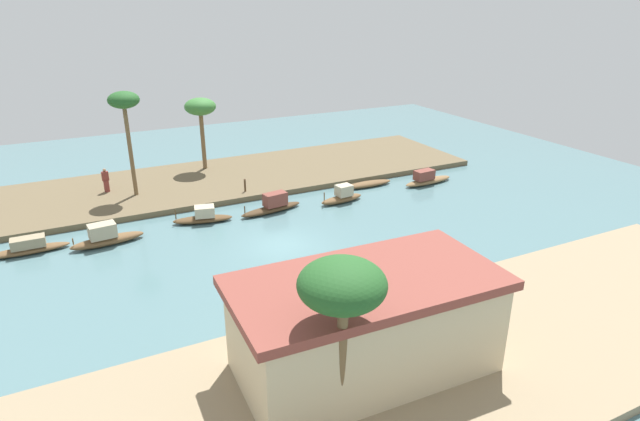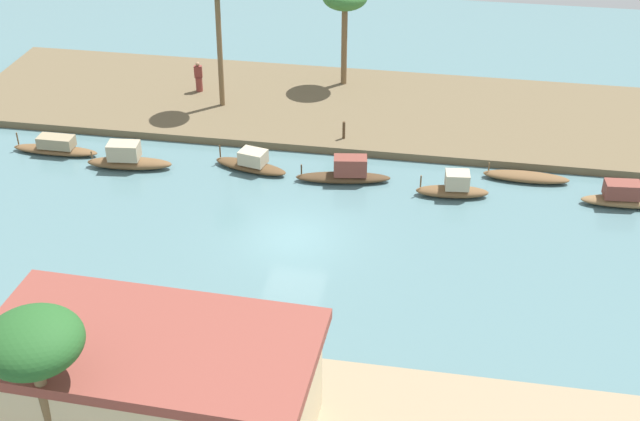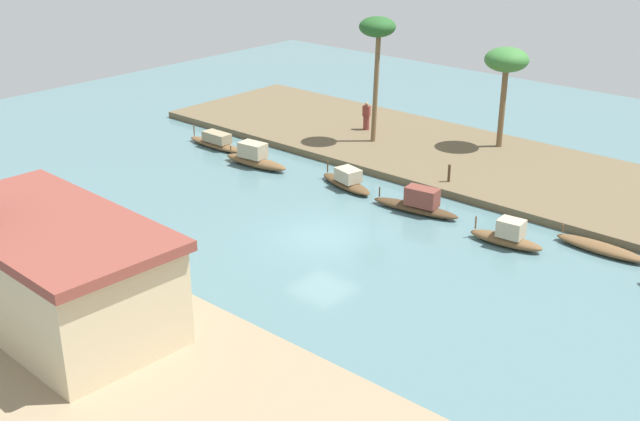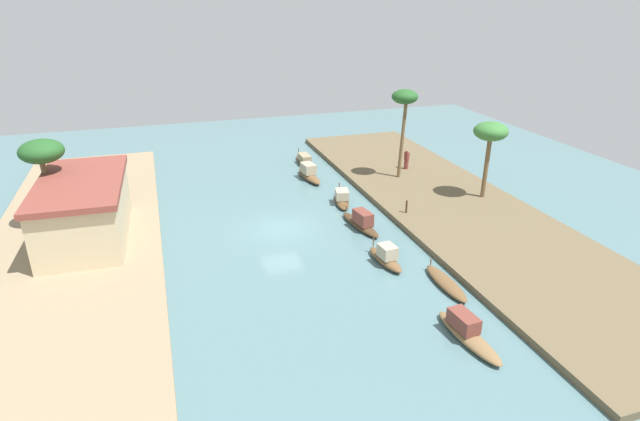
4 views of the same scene
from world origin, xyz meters
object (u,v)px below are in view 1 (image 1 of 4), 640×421
(sampan_midstream, at_px, (368,184))
(sampan_near_left_bank, at_px, (203,217))
(person_on_near_bank, at_px, (106,182))
(riverside_building, at_px, (366,324))
(sampan_with_tall_canopy, at_px, (342,196))
(palm_tree_left_near, at_px, (200,109))
(palm_tree_left_far, at_px, (124,105))
(palm_tree_right_tall, at_px, (342,289))
(sampan_downstream_large, at_px, (427,179))
(sampan_open_hull, at_px, (106,237))
(sampan_upstream_small, at_px, (27,248))
(sampan_with_red_awning, at_px, (273,205))
(mooring_post, at_px, (245,185))

(sampan_midstream, height_order, sampan_near_left_bank, sampan_near_left_bank)
(sampan_midstream, bearing_deg, sampan_near_left_bank, 6.39)
(person_on_near_bank, distance_m, riverside_building, 25.44)
(person_on_near_bank, bearing_deg, sampan_with_tall_canopy, 137.93)
(palm_tree_left_near, bearing_deg, sampan_midstream, 138.18)
(palm_tree_left_far, bearing_deg, sampan_midstream, 162.54)
(sampan_near_left_bank, distance_m, palm_tree_right_tall, 19.79)
(sampan_downstream_large, relative_size, palm_tree_right_tall, 0.75)
(sampan_open_hull, bearing_deg, riverside_building, 107.79)
(sampan_open_hull, xyz_separation_m, sampan_downstream_large, (-22.81, -0.52, -0.08))
(sampan_with_tall_canopy, bearing_deg, person_on_near_bank, -36.34)
(sampan_upstream_small, relative_size, sampan_near_left_bank, 1.14)
(sampan_with_tall_canopy, height_order, person_on_near_bank, person_on_near_bank)
(sampan_near_left_bank, bearing_deg, sampan_with_tall_canopy, -171.42)
(sampan_near_left_bank, xyz_separation_m, person_on_near_bank, (4.79, -7.58, 0.75))
(sampan_midstream, xyz_separation_m, palm_tree_left_far, (15.78, -4.96, 6.37))
(sampan_midstream, relative_size, sampan_near_left_bank, 1.04)
(sampan_with_red_awning, distance_m, palm_tree_left_near, 11.46)
(sampan_upstream_small, height_order, palm_tree_left_near, palm_tree_left_near)
(sampan_downstream_large, relative_size, sampan_with_tall_canopy, 1.31)
(mooring_post, distance_m, riverside_building, 20.55)
(sampan_upstream_small, distance_m, palm_tree_left_far, 11.05)
(sampan_midstream, xyz_separation_m, sampan_upstream_small, (22.49, 1.23, 0.15))
(palm_tree_left_far, bearing_deg, riverside_building, 100.82)
(person_on_near_bank, bearing_deg, sampan_near_left_bank, 110.56)
(sampan_downstream_large, height_order, sampan_with_red_awning, sampan_with_red_awning)
(sampan_midstream, bearing_deg, person_on_near_bank, -19.07)
(sampan_with_red_awning, distance_m, person_on_near_bank, 12.23)
(sampan_midstream, distance_m, person_on_near_bank, 18.65)
(sampan_midstream, bearing_deg, palm_tree_left_far, -16.54)
(sampan_midstream, relative_size, riverside_building, 0.41)
(sampan_open_hull, bearing_deg, palm_tree_left_far, -117.47)
(sampan_downstream_large, xyz_separation_m, sampan_with_red_awning, (12.48, 0.04, 0.05))
(sampan_upstream_small, xyz_separation_m, palm_tree_left_far, (-6.72, -6.19, 6.23))
(palm_tree_left_far, relative_size, palm_tree_right_tall, 1.22)
(sampan_open_hull, xyz_separation_m, palm_tree_left_near, (-8.68, -10.80, 4.67))
(sampan_with_tall_canopy, bearing_deg, mooring_post, -41.97)
(sampan_with_red_awning, xyz_separation_m, sampan_with_tall_canopy, (-4.94, 0.47, -0.02))
(sampan_midstream, height_order, sampan_with_tall_canopy, sampan_with_tall_canopy)
(person_on_near_bank, xyz_separation_m, palm_tree_right_tall, (-4.01, 26.73, 4.19))
(sampan_with_red_awning, bearing_deg, sampan_upstream_small, -9.49)
(palm_tree_right_tall, bearing_deg, sampan_with_tall_canopy, -119.13)
(sampan_with_tall_canopy, bearing_deg, sampan_upstream_small, -8.23)
(riverside_building, bearing_deg, palm_tree_right_tall, 45.91)
(sampan_midstream, bearing_deg, sampan_upstream_small, 4.05)
(sampan_open_hull, height_order, sampan_midstream, sampan_open_hull)
(sampan_downstream_large, xyz_separation_m, palm_tree_left_near, (14.13, -10.28, 4.75))
(sampan_with_red_awning, relative_size, riverside_building, 0.46)
(palm_tree_right_tall, bearing_deg, person_on_near_bank, -81.46)
(palm_tree_left_near, height_order, palm_tree_left_far, palm_tree_left_far)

